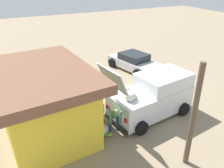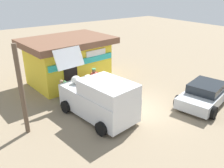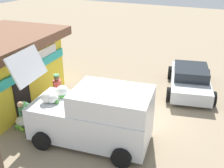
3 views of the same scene
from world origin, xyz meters
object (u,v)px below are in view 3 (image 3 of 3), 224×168
(customer_bending, at_px, (29,112))
(unloaded_banana_pile, at_px, (24,122))
(delivery_van, at_px, (95,116))
(parked_sedan, at_px, (190,79))
(vendor_standing, at_px, (58,90))
(storefront_bar, at_px, (2,68))
(paint_bucket, at_px, (88,90))

(customer_bending, bearing_deg, unloaded_banana_pile, 74.16)
(delivery_van, xyz_separation_m, parked_sedan, (5.58, -2.22, -0.44))
(vendor_standing, xyz_separation_m, unloaded_banana_pile, (-1.64, 0.49, -0.76))
(storefront_bar, distance_m, delivery_van, 5.25)
(parked_sedan, bearing_deg, customer_bending, 143.00)
(vendor_standing, bearing_deg, customer_bending, -178.72)
(unloaded_banana_pile, bearing_deg, storefront_bar, 59.52)
(delivery_van, relative_size, parked_sedan, 1.12)
(storefront_bar, relative_size, vendor_standing, 3.62)
(storefront_bar, distance_m, parked_sedan, 8.79)
(delivery_van, bearing_deg, parked_sedan, -21.70)
(storefront_bar, relative_size, delivery_van, 1.24)
(delivery_van, height_order, vendor_standing, delivery_van)
(customer_bending, relative_size, unloaded_banana_pile, 1.72)
(vendor_standing, bearing_deg, delivery_van, -116.24)
(customer_bending, distance_m, paint_bucket, 3.76)
(parked_sedan, distance_m, unloaded_banana_pile, 7.93)
(storefront_bar, height_order, delivery_van, delivery_van)
(storefront_bar, height_order, parked_sedan, storefront_bar)
(customer_bending, bearing_deg, parked_sedan, -37.00)
(delivery_van, bearing_deg, vendor_standing, 63.76)
(delivery_van, distance_m, unloaded_banana_pile, 3.09)
(parked_sedan, height_order, vendor_standing, vendor_standing)
(unloaded_banana_pile, bearing_deg, vendor_standing, -16.54)
(customer_bending, relative_size, paint_bucket, 4.27)
(unloaded_banana_pile, relative_size, paint_bucket, 2.48)
(storefront_bar, xyz_separation_m, parked_sedan, (4.71, -7.36, -1.00))
(delivery_van, bearing_deg, storefront_bar, 80.42)
(delivery_van, relative_size, customer_bending, 3.43)
(parked_sedan, bearing_deg, unloaded_banana_pile, 139.31)
(paint_bucket, bearing_deg, customer_bending, 175.30)
(parked_sedan, distance_m, paint_bucket, 5.00)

